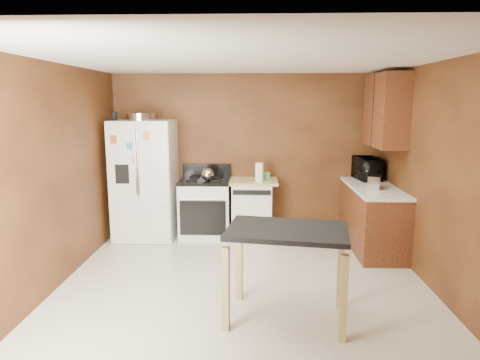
{
  "coord_description": "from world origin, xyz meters",
  "views": [
    {
      "loc": [
        0.11,
        -4.48,
        2.07
      ],
      "look_at": [
        -0.07,
        0.85,
        1.09
      ],
      "focal_mm": 32.0,
      "sensor_mm": 36.0,
      "label": 1
    }
  ],
  "objects_px": {
    "paper_towel": "(259,172)",
    "refrigerator": "(145,180)",
    "gas_range": "(205,207)",
    "pen_cup": "(114,116)",
    "green_canister": "(267,176)",
    "microwave": "(367,169)",
    "island": "(287,243)",
    "kettle": "(208,174)",
    "dishwasher": "(252,208)",
    "roasting_pan": "(141,117)",
    "toaster": "(374,182)"
  },
  "relations": [
    {
      "from": "paper_towel",
      "to": "refrigerator",
      "type": "height_order",
      "value": "refrigerator"
    },
    {
      "from": "gas_range",
      "to": "pen_cup",
      "type": "bearing_deg",
      "value": -171.34
    },
    {
      "from": "green_canister",
      "to": "pen_cup",
      "type": "bearing_deg",
      "value": -173.42
    },
    {
      "from": "microwave",
      "to": "island",
      "type": "relative_size",
      "value": 0.46
    },
    {
      "from": "green_canister",
      "to": "refrigerator",
      "type": "xyz_separation_m",
      "value": [
        -1.86,
        -0.12,
        -0.05
      ]
    },
    {
      "from": "green_canister",
      "to": "gas_range",
      "type": "distance_m",
      "value": 1.07
    },
    {
      "from": "green_canister",
      "to": "refrigerator",
      "type": "bearing_deg",
      "value": -176.23
    },
    {
      "from": "microwave",
      "to": "island",
      "type": "distance_m",
      "value": 3.03
    },
    {
      "from": "gas_range",
      "to": "green_canister",
      "type": "bearing_deg",
      "value": 3.74
    },
    {
      "from": "kettle",
      "to": "dishwasher",
      "type": "xyz_separation_m",
      "value": [
        0.66,
        0.14,
        -0.54
      ]
    },
    {
      "from": "gas_range",
      "to": "dishwasher",
      "type": "distance_m",
      "value": 0.72
    },
    {
      "from": "roasting_pan",
      "to": "paper_towel",
      "type": "bearing_deg",
      "value": -0.91
    },
    {
      "from": "microwave",
      "to": "island",
      "type": "bearing_deg",
      "value": 144.2
    },
    {
      "from": "gas_range",
      "to": "dishwasher",
      "type": "relative_size",
      "value": 1.24
    },
    {
      "from": "green_canister",
      "to": "paper_towel",
      "type": "bearing_deg",
      "value": -124.21
    },
    {
      "from": "pen_cup",
      "to": "gas_range",
      "type": "height_order",
      "value": "pen_cup"
    },
    {
      "from": "roasting_pan",
      "to": "paper_towel",
      "type": "distance_m",
      "value": 1.94
    },
    {
      "from": "roasting_pan",
      "to": "toaster",
      "type": "distance_m",
      "value": 3.47
    },
    {
      "from": "roasting_pan",
      "to": "toaster",
      "type": "bearing_deg",
      "value": -9.25
    },
    {
      "from": "roasting_pan",
      "to": "toaster",
      "type": "height_order",
      "value": "roasting_pan"
    },
    {
      "from": "refrigerator",
      "to": "dishwasher",
      "type": "distance_m",
      "value": 1.69
    },
    {
      "from": "roasting_pan",
      "to": "pen_cup",
      "type": "distance_m",
      "value": 0.38
    },
    {
      "from": "dishwasher",
      "to": "pen_cup",
      "type": "bearing_deg",
      "value": -173.73
    },
    {
      "from": "paper_towel",
      "to": "refrigerator",
      "type": "xyz_separation_m",
      "value": [
        -1.74,
        0.06,
        -0.13
      ]
    },
    {
      "from": "toaster",
      "to": "pen_cup",
      "type": "bearing_deg",
      "value": -166.5
    },
    {
      "from": "microwave",
      "to": "paper_towel",
      "type": "bearing_deg",
      "value": 89.85
    },
    {
      "from": "green_canister",
      "to": "dishwasher",
      "type": "relative_size",
      "value": 0.13
    },
    {
      "from": "microwave",
      "to": "dishwasher",
      "type": "relative_size",
      "value": 0.63
    },
    {
      "from": "kettle",
      "to": "dishwasher",
      "type": "height_order",
      "value": "kettle"
    },
    {
      "from": "green_canister",
      "to": "dishwasher",
      "type": "distance_m",
      "value": 0.55
    },
    {
      "from": "pen_cup",
      "to": "roasting_pan",
      "type": "bearing_deg",
      "value": 16.62
    },
    {
      "from": "pen_cup",
      "to": "toaster",
      "type": "xyz_separation_m",
      "value": [
        3.68,
        -0.43,
        -0.87
      ]
    },
    {
      "from": "kettle",
      "to": "roasting_pan",
      "type": "bearing_deg",
      "value": 178.62
    },
    {
      "from": "roasting_pan",
      "to": "kettle",
      "type": "height_order",
      "value": "roasting_pan"
    },
    {
      "from": "pen_cup",
      "to": "microwave",
      "type": "bearing_deg",
      "value": 4.63
    },
    {
      "from": "refrigerator",
      "to": "roasting_pan",
      "type": "bearing_deg",
      "value": -122.5
    },
    {
      "from": "kettle",
      "to": "island",
      "type": "xyz_separation_m",
      "value": [
        1.01,
        -2.44,
        -0.24
      ]
    },
    {
      "from": "toaster",
      "to": "kettle",
      "type": "bearing_deg",
      "value": -172.27
    },
    {
      "from": "toaster",
      "to": "island",
      "type": "xyz_separation_m",
      "value": [
        -1.33,
        -1.92,
        -0.23
      ]
    },
    {
      "from": "microwave",
      "to": "gas_range",
      "type": "xyz_separation_m",
      "value": [
        -2.47,
        -0.11,
        -0.59
      ]
    },
    {
      "from": "pen_cup",
      "to": "microwave",
      "type": "distance_m",
      "value": 3.86
    },
    {
      "from": "pen_cup",
      "to": "toaster",
      "type": "height_order",
      "value": "pen_cup"
    },
    {
      "from": "roasting_pan",
      "to": "paper_towel",
      "type": "xyz_separation_m",
      "value": [
        1.76,
        -0.03,
        -0.82
      ]
    },
    {
      "from": "gas_range",
      "to": "refrigerator",
      "type": "bearing_deg",
      "value": -176.19
    },
    {
      "from": "kettle",
      "to": "paper_towel",
      "type": "distance_m",
      "value": 0.78
    },
    {
      "from": "paper_towel",
      "to": "roasting_pan",
      "type": "bearing_deg",
      "value": 179.09
    },
    {
      "from": "roasting_pan",
      "to": "green_canister",
      "type": "distance_m",
      "value": 2.09
    },
    {
      "from": "kettle",
      "to": "microwave",
      "type": "relative_size",
      "value": 0.34
    },
    {
      "from": "roasting_pan",
      "to": "dishwasher",
      "type": "height_order",
      "value": "roasting_pan"
    },
    {
      "from": "roasting_pan",
      "to": "refrigerator",
      "type": "xyz_separation_m",
      "value": [
        0.02,
        0.03,
        -0.95
      ]
    }
  ]
}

